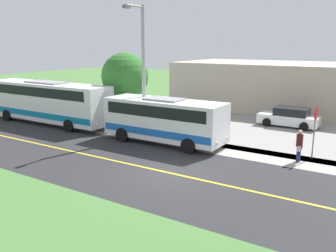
{
  "coord_description": "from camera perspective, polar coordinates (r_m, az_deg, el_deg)",
  "views": [
    {
      "loc": [
        14.12,
        8.95,
        6.16
      ],
      "look_at": [
        -3.5,
        -2.27,
        1.4
      ],
      "focal_mm": 38.72,
      "sensor_mm": 36.0,
      "label": 1
    }
  ],
  "objects": [
    {
      "name": "pedestrian_with_bags",
      "position": [
        20.38,
        19.98,
        -2.79
      ],
      "size": [
        0.72,
        0.34,
        1.75
      ],
      "color": "#1E2347",
      "rests_on": "ground"
    },
    {
      "name": "parking_lot_surface",
      "position": [
        27.87,
        19.34,
        -0.67
      ],
      "size": [
        14.0,
        36.0,
        0.01
      ],
      "primitive_type": "cube",
      "color": "gray",
      "rests_on": "ground"
    },
    {
      "name": "shuttle_bus_front",
      "position": [
        22.73,
        -0.58,
        1.2
      ],
      "size": [
        2.71,
        7.98,
        2.86
      ],
      "color": "white",
      "rests_on": "ground"
    },
    {
      "name": "street_light_pole",
      "position": [
        23.69,
        -4.04,
        9.23
      ],
      "size": [
        1.97,
        0.24,
        8.54
      ],
      "color": "#9E9EA3",
      "rests_on": "ground"
    },
    {
      "name": "parked_car_near",
      "position": [
        28.98,
        18.56,
        1.28
      ],
      "size": [
        2.09,
        4.43,
        1.45
      ],
      "color": "white",
      "rests_on": "ground"
    },
    {
      "name": "commercial_building",
      "position": [
        36.95,
        17.74,
        6.05
      ],
      "size": [
        10.0,
        19.88,
        4.37
      ],
      "primitive_type": "cube",
      "color": "#B7A893",
      "rests_on": "ground"
    },
    {
      "name": "stop_sign",
      "position": [
        20.95,
        22.14,
        0.32
      ],
      "size": [
        0.76,
        0.07,
        2.88
      ],
      "color": "slate",
      "rests_on": "ground"
    },
    {
      "name": "transit_bus_rear",
      "position": [
        30.0,
        -18.44,
        3.83
      ],
      "size": [
        2.68,
        11.76,
        3.3
      ],
      "color": "white",
      "rests_on": "ground"
    },
    {
      "name": "sidewalk",
      "position": [
        22.17,
        7.35,
        -3.4
      ],
      "size": [
        2.4,
        100.0,
        0.01
      ],
      "primitive_type": "cube",
      "color": "#9E9991",
      "rests_on": "ground"
    },
    {
      "name": "tree_curbside",
      "position": [
        27.89,
        -6.78,
        7.76
      ],
      "size": [
        3.57,
        3.57,
        5.54
      ],
      "color": "#4C3826",
      "rests_on": "ground"
    },
    {
      "name": "road_centre_line",
      "position": [
        17.81,
        0.12,
        -7.36
      ],
      "size": [
        0.16,
        100.0,
        0.0
      ],
      "primitive_type": "cube",
      "color": "gold",
      "rests_on": "ground"
    },
    {
      "name": "ground_plane",
      "position": [
        17.82,
        0.12,
        -7.39
      ],
      "size": [
        120.0,
        120.0,
        0.0
      ],
      "primitive_type": "plane",
      "color": "#477238"
    },
    {
      "name": "road_surface",
      "position": [
        17.82,
        0.12,
        -7.38
      ],
      "size": [
        8.0,
        100.0,
        0.01
      ],
      "primitive_type": "cube",
      "color": "#28282B",
      "rests_on": "ground"
    }
  ]
}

